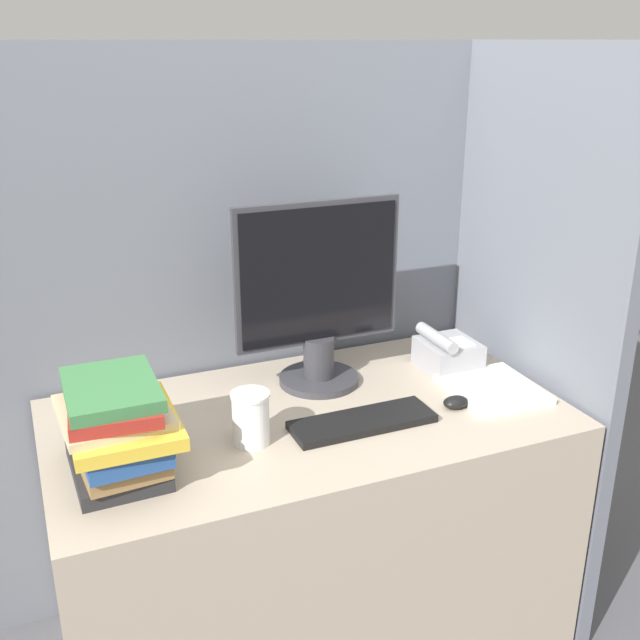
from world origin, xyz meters
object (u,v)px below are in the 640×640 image
(book_stack, at_px, (117,429))
(desk_telephone, at_px, (447,353))
(coffee_cup, at_px, (251,418))
(mouse, at_px, (456,402))
(keyboard, at_px, (362,422))
(monitor, at_px, (319,304))

(book_stack, distance_m, desk_telephone, 1.00)
(coffee_cup, distance_m, desk_telephone, 0.69)
(mouse, xyz_separation_m, coffee_cup, (-0.55, 0.04, 0.05))
(mouse, relative_size, coffee_cup, 0.53)
(mouse, distance_m, coffee_cup, 0.55)
(keyboard, xyz_separation_m, coffee_cup, (-0.28, 0.03, 0.06))
(monitor, bearing_deg, keyboard, -89.27)
(monitor, bearing_deg, mouse, -46.46)
(monitor, bearing_deg, book_stack, -155.90)
(keyboard, height_order, book_stack, book_stack)
(mouse, distance_m, book_stack, 0.87)
(monitor, height_order, desk_telephone, monitor)
(coffee_cup, bearing_deg, mouse, -3.69)
(monitor, distance_m, keyboard, 0.36)
(monitor, height_order, keyboard, monitor)
(keyboard, relative_size, mouse, 5.25)
(keyboard, relative_size, coffee_cup, 2.80)
(monitor, distance_m, mouse, 0.45)
(desk_telephone, bearing_deg, mouse, -116.37)
(keyboard, distance_m, mouse, 0.27)
(mouse, xyz_separation_m, desk_telephone, (0.11, 0.23, 0.03))
(monitor, xyz_separation_m, keyboard, (0.00, -0.28, -0.23))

